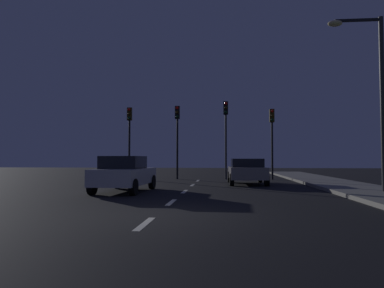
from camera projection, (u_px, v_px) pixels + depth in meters
name	position (u px, v px, depth m)	size (l,w,h in m)	color
ground_plane	(186.00, 190.00, 15.80)	(80.00, 80.00, 0.00)	black
sidewalk_curb_right	(362.00, 190.00, 15.12)	(3.00, 40.00, 0.15)	gray
lane_stripe_nearest	(145.00, 224.00, 7.64)	(0.16, 1.60, 0.01)	silver
lane_stripe_second	(171.00, 202.00, 11.42)	(0.16, 1.60, 0.01)	silver
lane_stripe_third	(184.00, 191.00, 15.21)	(0.16, 1.60, 0.01)	silver
lane_stripe_fourth	(192.00, 185.00, 18.99)	(0.16, 1.60, 0.01)	silver
lane_stripe_fifth	(198.00, 181.00, 22.77)	(0.16, 1.60, 0.01)	silver
traffic_signal_far_left	(129.00, 129.00, 25.05)	(0.32, 0.38, 4.99)	black
traffic_signal_center_left	(177.00, 128.00, 24.75)	(0.32, 0.38, 5.06)	black
traffic_signal_center_right	(226.00, 125.00, 24.45)	(0.32, 0.38, 5.33)	#2D2D30
traffic_signal_far_right	(272.00, 130.00, 24.15)	(0.32, 0.38, 4.77)	black
car_stopped_ahead	(247.00, 171.00, 19.72)	(2.09, 3.97, 1.40)	gray
car_adjacent_lane	(125.00, 174.00, 15.14)	(1.99, 4.15, 1.51)	silver
street_lamp_right	(373.00, 86.00, 13.88)	(2.10, 0.36, 6.93)	#2D2D30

